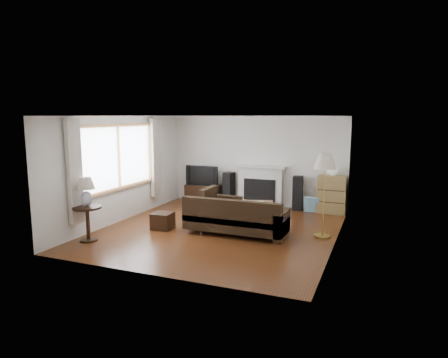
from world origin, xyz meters
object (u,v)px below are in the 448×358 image
at_px(sectional_sofa, 236,217).
at_px(side_table, 88,224).
at_px(floor_lamp, 324,195).
at_px(bookshelf, 332,195).
at_px(tv_stand, 204,194).
at_px(coffee_table, 250,211).

bearing_deg(sectional_sofa, side_table, -149.44).
relative_size(sectional_sofa, floor_lamp, 1.33).
height_order(bookshelf, floor_lamp, floor_lamp).
bearing_deg(side_table, tv_stand, 81.44).
bearing_deg(sectional_sofa, coffee_table, 94.94).
height_order(tv_stand, coffee_table, tv_stand).
bearing_deg(coffee_table, sectional_sofa, -101.12).
distance_m(tv_stand, coffee_table, 2.33).
height_order(coffee_table, side_table, side_table).
height_order(bookshelf, side_table, bookshelf).
bearing_deg(bookshelf, floor_lamp, -87.63).
relative_size(bookshelf, floor_lamp, 0.56).
relative_size(bookshelf, side_table, 1.38).
bearing_deg(bookshelf, sectional_sofa, -121.50).
bearing_deg(tv_stand, side_table, -98.56).
xyz_separation_m(sectional_sofa, side_table, (-2.61, -1.54, -0.02)).
bearing_deg(tv_stand, coffee_table, -36.45).
relative_size(tv_stand, floor_lamp, 0.59).
relative_size(tv_stand, sectional_sofa, 0.44).
distance_m(bookshelf, sectional_sofa, 3.16).
bearing_deg(sectional_sofa, bookshelf, 58.50).
relative_size(bookshelf, sectional_sofa, 0.42).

